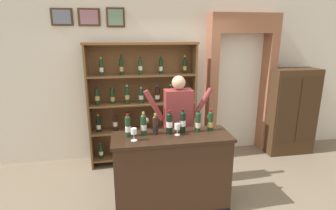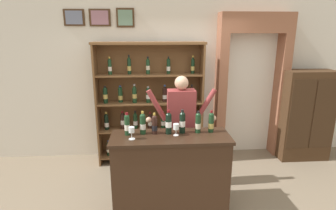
# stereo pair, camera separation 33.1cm
# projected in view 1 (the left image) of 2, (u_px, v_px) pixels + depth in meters

# --- Properties ---
(ground_plane) EXTENTS (14.00, 14.00, 0.02)m
(ground_plane) POSITION_uv_depth(u_px,v_px,m) (179.00, 207.00, 3.53)
(ground_plane) COLOR #7A6B56
(back_wall) EXTENTS (12.00, 0.19, 3.07)m
(back_wall) POSITION_uv_depth(u_px,v_px,m) (159.00, 72.00, 4.81)
(back_wall) COLOR silver
(back_wall) RESTS_ON ground
(wine_shelf) EXTENTS (1.83, 0.36, 2.09)m
(wine_shelf) POSITION_uv_depth(u_px,v_px,m) (142.00, 103.00, 4.53)
(wine_shelf) COLOR brown
(wine_shelf) RESTS_ON ground
(archway_doorway) EXTENTS (1.26, 0.45, 2.57)m
(archway_doorway) POSITION_uv_depth(u_px,v_px,m) (238.00, 76.00, 4.95)
(archway_doorway) COLOR #935B42
(archway_doorway) RESTS_ON ground
(side_cabinet) EXTENTS (0.88, 0.45, 1.61)m
(side_cabinet) POSITION_uv_depth(u_px,v_px,m) (290.00, 111.00, 4.99)
(side_cabinet) COLOR #422B19
(side_cabinet) RESTS_ON ground
(tasting_counter) EXTENTS (1.47, 0.54, 1.01)m
(tasting_counter) POSITION_uv_depth(u_px,v_px,m) (172.00, 173.00, 3.38)
(tasting_counter) COLOR #382316
(tasting_counter) RESTS_ON ground
(shopkeeper) EXTENTS (1.00, 0.22, 1.67)m
(shopkeeper) POSITION_uv_depth(u_px,v_px,m) (178.00, 120.00, 3.77)
(shopkeeper) COLOR #2D3347
(shopkeeper) RESTS_ON ground
(tasting_bottle_prosecco) EXTENTS (0.07, 0.07, 0.28)m
(tasting_bottle_prosecco) POSITION_uv_depth(u_px,v_px,m) (128.00, 126.00, 3.19)
(tasting_bottle_prosecco) COLOR #19381E
(tasting_bottle_prosecco) RESTS_ON tasting_counter
(tasting_bottle_vin_santo) EXTENTS (0.07, 0.07, 0.29)m
(tasting_bottle_vin_santo) POSITION_uv_depth(u_px,v_px,m) (144.00, 124.00, 3.24)
(tasting_bottle_vin_santo) COLOR #19381E
(tasting_bottle_vin_santo) RESTS_ON tasting_counter
(tasting_bottle_chianti) EXTENTS (0.07, 0.07, 0.27)m
(tasting_bottle_chianti) POSITION_uv_depth(u_px,v_px,m) (155.00, 125.00, 3.26)
(tasting_bottle_chianti) COLOR black
(tasting_bottle_chianti) RESTS_ON tasting_counter
(tasting_bottle_brunello) EXTENTS (0.08, 0.08, 0.31)m
(tasting_bottle_brunello) POSITION_uv_depth(u_px,v_px,m) (169.00, 122.00, 3.28)
(tasting_bottle_brunello) COLOR black
(tasting_bottle_brunello) RESTS_ON tasting_counter
(tasting_bottle_grappa) EXTENTS (0.07, 0.07, 0.30)m
(tasting_bottle_grappa) POSITION_uv_depth(u_px,v_px,m) (183.00, 121.00, 3.32)
(tasting_bottle_grappa) COLOR black
(tasting_bottle_grappa) RESTS_ON tasting_counter
(tasting_bottle_super_tuscan) EXTENTS (0.07, 0.07, 0.28)m
(tasting_bottle_super_tuscan) POSITION_uv_depth(u_px,v_px,m) (198.00, 122.00, 3.35)
(tasting_bottle_super_tuscan) COLOR #19381E
(tasting_bottle_super_tuscan) RESTS_ON tasting_counter
(tasting_bottle_riserva) EXTENTS (0.07, 0.07, 0.28)m
(tasting_bottle_riserva) POSITION_uv_depth(u_px,v_px,m) (210.00, 121.00, 3.39)
(tasting_bottle_riserva) COLOR #19381E
(tasting_bottle_riserva) RESTS_ON tasting_counter
(wine_glass_right) EXTENTS (0.07, 0.07, 0.15)m
(wine_glass_right) POSITION_uv_depth(u_px,v_px,m) (177.00, 127.00, 3.24)
(wine_glass_right) COLOR silver
(wine_glass_right) RESTS_ON tasting_counter
(wine_glass_left) EXTENTS (0.08, 0.08, 0.15)m
(wine_glass_left) POSITION_uv_depth(u_px,v_px,m) (134.00, 132.00, 3.07)
(wine_glass_left) COLOR silver
(wine_glass_left) RESTS_ON tasting_counter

